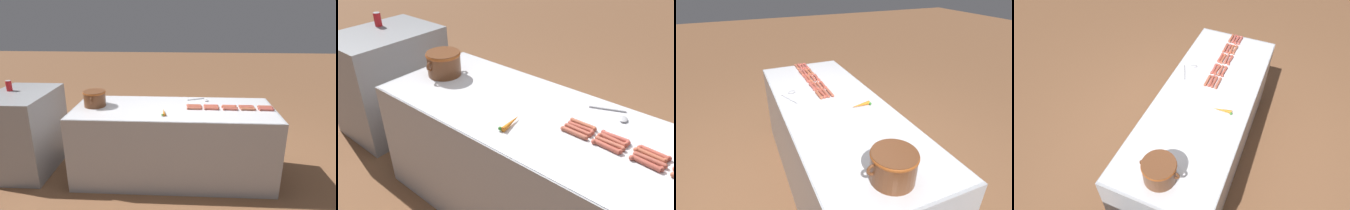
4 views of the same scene
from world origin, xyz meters
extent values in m
plane|color=brown|center=(0.00, 0.00, 0.00)|extent=(20.00, 20.00, 0.00)
cube|color=#ADAFB5|center=(0.00, 0.00, 0.43)|extent=(0.85, 2.24, 0.85)
cube|color=silver|center=(0.00, 0.00, 0.85)|extent=(0.83, 2.20, 0.00)
cylinder|color=#B85246|center=(-0.05, -1.01, 0.87)|extent=(0.03, 0.14, 0.03)
sphere|color=#B85246|center=(-0.04, -1.08, 0.87)|extent=(0.03, 0.03, 0.03)
sphere|color=#B85246|center=(-0.05, -0.94, 0.87)|extent=(0.03, 0.03, 0.03)
cylinder|color=#B15D41|center=(-0.04, -0.81, 0.87)|extent=(0.03, 0.14, 0.03)
sphere|color=#B15D41|center=(-0.04, -0.88, 0.87)|extent=(0.03, 0.03, 0.03)
sphere|color=#B15D41|center=(-0.05, -0.74, 0.87)|extent=(0.03, 0.03, 0.03)
cylinder|color=#B54F3F|center=(-0.05, -0.62, 0.87)|extent=(0.04, 0.14, 0.03)
sphere|color=#B54F3F|center=(-0.04, -0.69, 0.87)|extent=(0.03, 0.03, 0.03)
sphere|color=#B54F3F|center=(-0.05, -0.55, 0.87)|extent=(0.03, 0.03, 0.03)
cylinder|color=#B8513F|center=(-0.05, -0.42, 0.87)|extent=(0.04, 0.14, 0.03)
sphere|color=#B8513F|center=(-0.04, -0.49, 0.87)|extent=(0.03, 0.03, 0.03)
sphere|color=#B8513F|center=(-0.05, -0.35, 0.87)|extent=(0.03, 0.03, 0.03)
cylinder|color=#B85C45|center=(-0.05, -0.23, 0.87)|extent=(0.03, 0.14, 0.03)
sphere|color=#B85C45|center=(-0.05, -0.30, 0.87)|extent=(0.03, 0.03, 0.03)
sphere|color=#B85C45|center=(-0.05, -0.16, 0.87)|extent=(0.03, 0.03, 0.03)
cylinder|color=#B55042|center=(-0.01, -1.00, 0.87)|extent=(0.04, 0.14, 0.03)
sphere|color=#B55042|center=(0.00, -1.08, 0.87)|extent=(0.03, 0.03, 0.03)
sphere|color=#B55042|center=(-0.01, -0.93, 0.87)|extent=(0.03, 0.03, 0.03)
cylinder|color=#B85A3D|center=(-0.01, -0.81, 0.87)|extent=(0.04, 0.14, 0.03)
sphere|color=#B85A3D|center=(-0.01, -0.88, 0.87)|extent=(0.03, 0.03, 0.03)
sphere|color=#B85A3D|center=(0.00, -0.74, 0.87)|extent=(0.03, 0.03, 0.03)
cylinder|color=#B45644|center=(-0.01, -0.62, 0.87)|extent=(0.03, 0.14, 0.03)
sphere|color=#B45644|center=(-0.01, -0.69, 0.87)|extent=(0.03, 0.03, 0.03)
sphere|color=#B45644|center=(-0.01, -0.55, 0.87)|extent=(0.03, 0.03, 0.03)
cylinder|color=#BB5D46|center=(-0.01, -0.42, 0.87)|extent=(0.03, 0.14, 0.03)
sphere|color=#BB5D46|center=(-0.01, -0.49, 0.87)|extent=(0.03, 0.03, 0.03)
sphere|color=#BB5D46|center=(-0.01, -0.35, 0.87)|extent=(0.03, 0.03, 0.03)
cylinder|color=#B1523F|center=(-0.01, -0.23, 0.87)|extent=(0.03, 0.14, 0.03)
sphere|color=#B1523F|center=(-0.01, -0.30, 0.87)|extent=(0.03, 0.03, 0.03)
sphere|color=#B1523F|center=(-0.01, -0.16, 0.87)|extent=(0.03, 0.03, 0.03)
cylinder|color=#B75345|center=(0.02, -1.02, 0.87)|extent=(0.03, 0.14, 0.03)
sphere|color=#B75345|center=(0.02, -1.09, 0.87)|extent=(0.03, 0.03, 0.03)
sphere|color=#B75345|center=(0.03, -0.94, 0.87)|extent=(0.03, 0.03, 0.03)
cylinder|color=#B25346|center=(0.03, -0.81, 0.87)|extent=(0.03, 0.14, 0.03)
sphere|color=#B25346|center=(0.03, -0.88, 0.87)|extent=(0.03, 0.03, 0.03)
sphere|color=#B25346|center=(0.02, -0.74, 0.87)|extent=(0.03, 0.03, 0.03)
cylinder|color=#BB5C40|center=(0.03, -0.61, 0.87)|extent=(0.03, 0.14, 0.03)
sphere|color=#BB5C40|center=(0.03, -0.68, 0.87)|extent=(0.03, 0.03, 0.03)
sphere|color=#BB5C40|center=(0.02, -0.54, 0.87)|extent=(0.03, 0.03, 0.03)
cylinder|color=#B4513E|center=(0.03, -0.42, 0.87)|extent=(0.04, 0.14, 0.03)
sphere|color=#B4513E|center=(0.03, -0.49, 0.87)|extent=(0.03, 0.03, 0.03)
sphere|color=#B4513E|center=(0.02, -0.35, 0.87)|extent=(0.03, 0.03, 0.03)
cylinder|color=#B34F3E|center=(0.02, -0.23, 0.87)|extent=(0.04, 0.14, 0.03)
sphere|color=#B34F3E|center=(0.02, -0.30, 0.87)|extent=(0.03, 0.03, 0.03)
sphere|color=#B34F3E|center=(0.03, -0.16, 0.87)|extent=(0.03, 0.03, 0.03)
cylinder|color=#B1573D|center=(0.06, -1.01, 0.87)|extent=(0.03, 0.14, 0.03)
sphere|color=#B1573D|center=(0.06, -1.08, 0.87)|extent=(0.03, 0.03, 0.03)
sphere|color=#B1573D|center=(0.06, -0.94, 0.87)|extent=(0.03, 0.03, 0.03)
cylinder|color=#B3543F|center=(0.06, -0.81, 0.87)|extent=(0.03, 0.14, 0.03)
sphere|color=#B3543F|center=(0.06, -0.88, 0.87)|extent=(0.03, 0.03, 0.03)
sphere|color=#B3543F|center=(0.06, -0.74, 0.87)|extent=(0.03, 0.03, 0.03)
cylinder|color=#BB5040|center=(0.06, -0.62, 0.87)|extent=(0.03, 0.14, 0.03)
sphere|color=#BB5040|center=(0.06, -0.69, 0.87)|extent=(0.03, 0.03, 0.03)
sphere|color=#BB5040|center=(0.05, -0.55, 0.87)|extent=(0.03, 0.03, 0.03)
cylinder|color=#BD5144|center=(0.06, -0.42, 0.87)|extent=(0.03, 0.14, 0.03)
sphere|color=#BD5144|center=(0.05, -0.49, 0.87)|extent=(0.03, 0.03, 0.03)
sphere|color=#BD5144|center=(0.06, -0.35, 0.87)|extent=(0.03, 0.03, 0.03)
cylinder|color=#B35A3F|center=(0.06, -0.23, 0.87)|extent=(0.03, 0.14, 0.03)
sphere|color=#B35A3F|center=(0.06, -0.30, 0.87)|extent=(0.03, 0.03, 0.03)
sphere|color=#B35A3F|center=(0.06, -0.16, 0.87)|extent=(0.03, 0.03, 0.03)
cylinder|color=brown|center=(0.02, 0.89, 0.94)|extent=(0.24, 0.24, 0.17)
torus|color=#9E4A1B|center=(0.02, 0.89, 1.01)|extent=(0.25, 0.25, 0.03)
torus|color=brown|center=(-0.10, 0.89, 0.96)|extent=(0.07, 0.02, 0.07)
torus|color=brown|center=(0.14, 0.89, 0.96)|extent=(0.07, 0.02, 0.07)
cylinder|color=#B7B7BC|center=(0.31, -0.26, 0.86)|extent=(0.10, 0.21, 0.01)
ellipsoid|color=#B7B7BC|center=(0.26, -0.38, 0.86)|extent=(0.08, 0.07, 0.02)
cone|color=orange|center=(-0.19, 0.10, 0.87)|extent=(0.17, 0.05, 0.03)
sphere|color=#387F2D|center=(-0.27, 0.11, 0.87)|extent=(0.02, 0.02, 0.02)
camera|label=1|loc=(-3.02, -0.10, 1.91)|focal=30.71mm
camera|label=2|loc=(-1.41, -0.88, 1.92)|focal=35.39mm
camera|label=3|loc=(0.66, 1.74, 1.84)|focal=27.51mm
camera|label=4|loc=(-0.57, 1.86, 2.76)|focal=31.88mm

